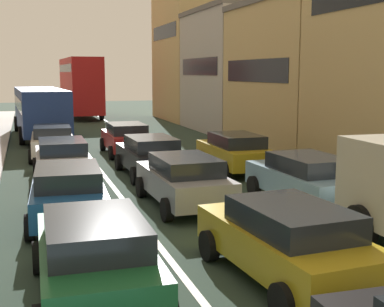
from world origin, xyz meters
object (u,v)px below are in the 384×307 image
Objects in this scene: sedan_left_lane_fourth at (62,158)px; sedan_left_lane_fifth at (52,141)px; sedan_centre_lane_second at (287,240)px; hatchback_centre_lane_third at (184,179)px; wagon_right_lane_far at (235,151)px; bus_mid_queue_primary at (40,108)px; bus_far_queue_secondary at (80,84)px; sedan_left_lane_third at (68,192)px; sedan_centre_lane_fifth at (126,138)px; coupe_centre_lane_fourth at (150,155)px; sedan_right_lane_behind_truck at (306,178)px; wagon_left_lane_second at (95,255)px.

sedan_left_lane_fifth is (-0.09, 5.23, 0.00)m from sedan_left_lane_fourth.
sedan_centre_lane_second is 11.31m from sedan_left_lane_fourth.
wagon_right_lane_far is (3.49, 4.65, 0.00)m from hatchback_centre_lane_third.
bus_mid_queue_primary is 1.01× the size of bus_far_queue_secondary.
sedan_centre_lane_fifth is at bearing -15.03° from sedan_left_lane_third.
coupe_centre_lane_fourth and sedan_centre_lane_fifth have the same top height.
coupe_centre_lane_fourth and sedan_right_lane_behind_truck have the same top height.
sedan_left_lane_fourth is 13.57m from bus_mid_queue_primary.
sedan_left_lane_fifth is (0.09, 15.79, 0.00)m from wagon_left_lane_second.
sedan_centre_lane_second is at bearing -166.24° from sedan_left_lane_fifth.
bus_far_queue_secondary reaches higher than wagon_right_lane_far.
sedan_centre_lane_fifth is (3.49, 15.86, 0.00)m from wagon_left_lane_second.
sedan_centre_lane_fifth is 22.10m from bus_far_queue_secondary.
wagon_right_lane_far is at bearing -49.09° from sedan_left_lane_third.
wagon_left_lane_second is 8.23m from sedan_right_lane_behind_truck.
bus_mid_queue_primary is (-0.17, 24.10, 0.96)m from wagon_left_lane_second.
bus_far_queue_secondary is at bearing -18.15° from bus_mid_queue_primary.
sedan_right_lane_behind_truck is 20.57m from bus_mid_queue_primary.
sedan_centre_lane_fifth and sedan_right_lane_behind_truck have the same top height.
bus_far_queue_secondary is at bearing -3.31° from sedan_left_lane_third.
bus_far_queue_secondary is (3.60, 37.87, 2.03)m from wagon_left_lane_second.
wagon_right_lane_far is (6.60, -0.24, 0.00)m from sedan_left_lane_fourth.
sedan_centre_lane_second is 1.02× the size of coupe_centre_lane_fourth.
sedan_left_lane_fourth is (0.23, 5.54, 0.00)m from sedan_left_lane_third.
sedan_centre_lane_second is 1.02× the size of sedan_centre_lane_fifth.
wagon_left_lane_second and sedan_left_lane_third have the same top height.
sedan_left_lane_fourth is at bearing 171.48° from bus_far_queue_secondary.
sedan_left_lane_fourth is at bearing 46.40° from sedan_right_lane_behind_truck.
sedan_centre_lane_fifth is at bearing -2.37° from hatchback_centre_lane_third.
sedan_centre_lane_second is at bearing 163.45° from wagon_right_lane_far.
sedan_left_lane_fourth is 27.60m from bus_far_queue_secondary.
wagon_left_lane_second is at bearing 160.77° from coupe_centre_lane_fourth.
wagon_right_lane_far is at bearing -174.81° from bus_far_queue_secondary.
hatchback_centre_lane_third is 18.77m from bus_mid_queue_primary.
sedan_left_lane_fifth is at bearing 1.52° from sedan_left_lane_fourth.
bus_mid_queue_primary is (-3.66, 8.23, 0.96)m from sedan_centre_lane_fifth.
hatchback_centre_lane_third is 32.27m from bus_far_queue_secondary.
bus_far_queue_secondary is at bearing -4.61° from wagon_left_lane_second.
sedan_centre_lane_fifth is 1.00× the size of wagon_right_lane_far.
sedan_left_lane_fourth is 0.41× the size of bus_far_queue_secondary.
sedan_left_lane_fifth is at bearing 8.15° from sedan_centre_lane_second.
coupe_centre_lane_fourth is (0.11, 4.75, 0.00)m from hatchback_centre_lane_third.
coupe_centre_lane_fourth is 14.17m from bus_mid_queue_primary.
wagon_right_lane_far is at bearing -156.05° from bus_mid_queue_primary.
hatchback_centre_lane_third is at bearing -160.76° from sedan_left_lane_fifth.
coupe_centre_lane_fourth is 6.59m from sedan_right_lane_behind_truck.
sedan_centre_lane_second is at bearing -179.04° from hatchback_centre_lane_third.
bus_far_queue_secondary is at bearing 3.38° from sedan_right_lane_behind_truck.
wagon_left_lane_second is 1.00× the size of coupe_centre_lane_fourth.
bus_mid_queue_primary is (-6.95, 13.77, 0.96)m from wagon_right_lane_far.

